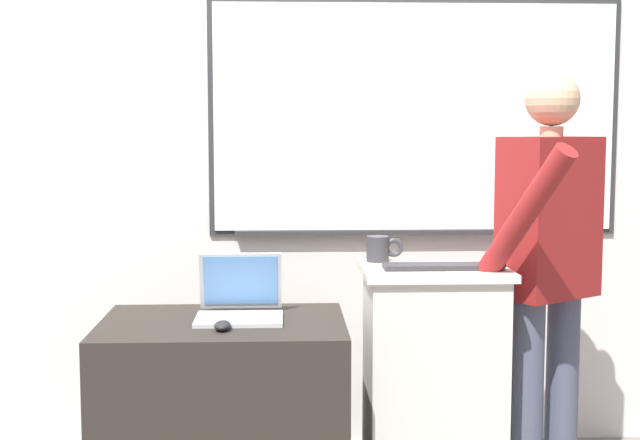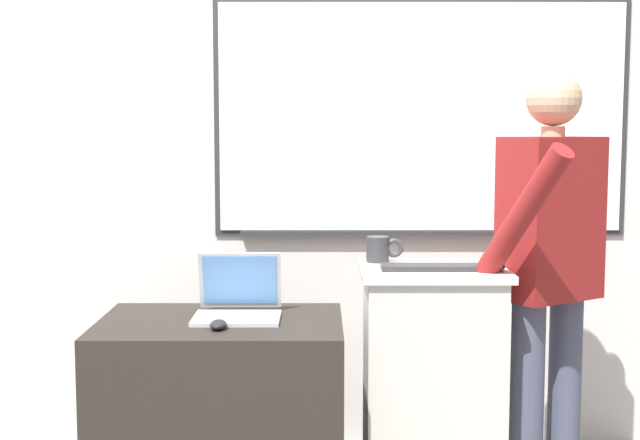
% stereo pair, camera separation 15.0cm
% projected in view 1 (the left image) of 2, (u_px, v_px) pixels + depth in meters
% --- Properties ---
extents(back_wall, '(6.40, 0.17, 2.71)m').
position_uv_depth(back_wall, '(308.00, 156.00, 4.16)').
color(back_wall, silver).
rests_on(back_wall, ground_plane).
extents(lectern_podium, '(0.55, 0.44, 0.96)m').
position_uv_depth(lectern_podium, '(433.00, 389.00, 3.44)').
color(lectern_podium, beige).
rests_on(lectern_podium, ground_plane).
extents(side_desk, '(0.91, 0.66, 0.77)m').
position_uv_depth(side_desk, '(224.00, 422.00, 3.36)').
color(side_desk, '#28231E').
rests_on(side_desk, ground_plane).
extents(person_presenter, '(0.56, 0.70, 1.71)m').
position_uv_depth(person_presenter, '(549.00, 259.00, 3.47)').
color(person_presenter, '#474C60').
rests_on(person_presenter, ground_plane).
extents(laptop, '(0.33, 0.31, 0.24)m').
position_uv_depth(laptop, '(240.00, 301.00, 3.39)').
color(laptop, '#B7BABF').
rests_on(laptop, side_desk).
extents(wireless_keyboard, '(0.44, 0.11, 0.02)m').
position_uv_depth(wireless_keyboard, '(442.00, 266.00, 3.34)').
color(wireless_keyboard, '#2D2D30').
rests_on(wireless_keyboard, lectern_podium).
extents(computer_mouse_by_laptop, '(0.06, 0.10, 0.03)m').
position_uv_depth(computer_mouse_by_laptop, '(222.00, 326.00, 3.17)').
color(computer_mouse_by_laptop, black).
rests_on(computer_mouse_by_laptop, side_desk).
extents(computer_mouse_by_keyboard, '(0.06, 0.10, 0.03)m').
position_uv_depth(computer_mouse_by_keyboard, '(498.00, 265.00, 3.33)').
color(computer_mouse_by_keyboard, black).
rests_on(computer_mouse_by_keyboard, lectern_podium).
extents(coffee_mug, '(0.15, 0.09, 0.10)m').
position_uv_depth(coffee_mug, '(380.00, 249.00, 3.52)').
color(coffee_mug, '#333338').
rests_on(coffee_mug, lectern_podium).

